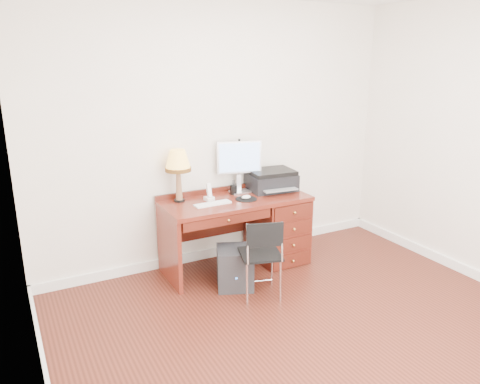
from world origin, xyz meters
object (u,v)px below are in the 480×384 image
desk (262,225)px  monitor (239,160)px  leg_lamp (178,164)px  equipment_box (235,268)px  printer (271,180)px  phone (209,195)px  chair (264,250)px

desk → monitor: 0.73m
desk → leg_lamp: size_ratio=2.87×
monitor → equipment_box: bearing=-106.5°
printer → phone: printer is taller
leg_lamp → phone: 0.45m
desk → leg_lamp: (-0.86, 0.18, 0.72)m
equipment_box → chair: bearing=-43.3°
printer → leg_lamp: (-1.03, 0.06, 0.28)m
printer → chair: printer is taller
printer → monitor: bearing=170.4°
chair → equipment_box: (-0.14, 0.30, -0.27)m
phone → equipment_box: (0.05, -0.46, -0.61)m
printer → leg_lamp: bearing=-177.9°
monitor → printer: (0.35, -0.09, -0.24)m
phone → printer: bearing=-6.3°
monitor → chair: bearing=-89.7°
leg_lamp → equipment_box: 1.15m
printer → chair: (-0.57, -0.82, -0.39)m
monitor → chair: 1.13m
desk → phone: size_ratio=8.58×
monitor → phone: (-0.41, -0.14, -0.29)m
chair → equipment_box: size_ratio=1.95×
leg_lamp → chair: (0.46, -0.88, -0.67)m
equipment_box → phone: bearing=118.9°
desk → phone: (-0.58, 0.07, 0.39)m
printer → leg_lamp: leg_lamp is taller
printer → phone: 0.76m
leg_lamp → phone: (0.28, -0.11, -0.33)m
leg_lamp → equipment_box: leg_lamp is taller
leg_lamp → equipment_box: (0.33, -0.57, -0.94)m
phone → equipment_box: 0.76m
desk → phone: bearing=173.2°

